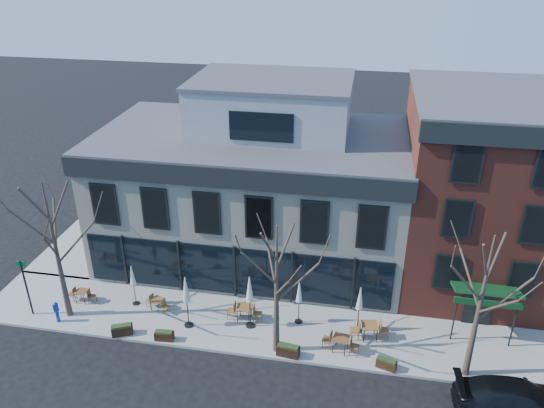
% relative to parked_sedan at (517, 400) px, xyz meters
% --- Properties ---
extents(ground, '(120.00, 120.00, 0.00)m').
position_rel_parked_sedan_xyz_m(ground, '(-13.79, 5.76, -0.76)').
color(ground, black).
rests_on(ground, ground).
extents(sidewalk_front, '(33.50, 4.70, 0.15)m').
position_rel_parked_sedan_xyz_m(sidewalk_front, '(-10.54, 3.61, -0.69)').
color(sidewalk_front, gray).
rests_on(sidewalk_front, ground).
extents(sidewalk_side, '(4.50, 12.00, 0.15)m').
position_rel_parked_sedan_xyz_m(sidewalk_side, '(-25.04, 11.76, -0.69)').
color(sidewalk_side, gray).
rests_on(sidewalk_side, ground).
extents(corner_building, '(18.39, 10.39, 11.10)m').
position_rel_parked_sedan_xyz_m(corner_building, '(-13.72, 10.83, 3.96)').
color(corner_building, beige).
rests_on(corner_building, ground).
extents(red_brick_building, '(8.20, 11.78, 11.18)m').
position_rel_parked_sedan_xyz_m(red_brick_building, '(-0.79, 10.74, 4.87)').
color(red_brick_building, maroon).
rests_on(red_brick_building, ground).
extents(tree_corner, '(3.93, 3.98, 7.92)m').
position_rel_parked_sedan_xyz_m(tree_corner, '(-22.28, 2.56, 3.48)').
color(tree_corner, '#382B21').
rests_on(tree_corner, sidewalk_front).
extents(tree_mid, '(3.50, 3.55, 7.04)m').
position_rel_parked_sedan_xyz_m(tree_mid, '(-10.78, 1.86, 3.03)').
color(tree_mid, '#382B21').
rests_on(tree_mid, sidewalk_front).
extents(tree_right, '(3.72, 3.77, 7.48)m').
position_rel_parked_sedan_xyz_m(tree_right, '(-1.78, 1.86, 3.26)').
color(tree_right, '#382B21').
rests_on(tree_right, sidewalk_front).
extents(sign_pole, '(0.50, 0.10, 3.40)m').
position_rel_parked_sedan_xyz_m(sign_pole, '(-24.29, 2.26, 1.31)').
color(sign_pole, black).
rests_on(sign_pole, sidewalk_front).
extents(parked_sedan, '(5.38, 2.45, 1.53)m').
position_rel_parked_sedan_xyz_m(parked_sedan, '(0.00, 0.00, 0.00)').
color(parked_sedan, black).
rests_on(parked_sedan, ground).
extents(call_box, '(0.25, 0.25, 1.27)m').
position_rel_parked_sedan_xyz_m(call_box, '(-22.57, 1.92, 0.06)').
color(call_box, '#0D2CAB').
rests_on(call_box, sidewalk_front).
extents(cafe_set_0, '(1.60, 0.64, 0.84)m').
position_rel_parked_sedan_xyz_m(cafe_set_0, '(-22.16, 3.77, -0.18)').
color(cafe_set_0, brown).
rests_on(cafe_set_0, sidewalk_front).
extents(cafe_set_1, '(1.63, 0.96, 0.84)m').
position_rel_parked_sedan_xyz_m(cafe_set_1, '(-17.71, 3.81, -0.18)').
color(cafe_set_1, brown).
rests_on(cafe_set_1, sidewalk_front).
extents(cafe_set_3, '(1.94, 0.79, 1.02)m').
position_rel_parked_sedan_xyz_m(cafe_set_3, '(-12.85, 3.84, -0.09)').
color(cafe_set_3, brown).
rests_on(cafe_set_3, sidewalk_front).
extents(cafe_set_4, '(1.93, 0.90, 0.99)m').
position_rel_parked_sedan_xyz_m(cafe_set_4, '(-7.66, 2.36, -0.10)').
color(cafe_set_4, brown).
rests_on(cafe_set_4, sidewalk_front).
extents(cafe_set_5, '(2.05, 0.93, 1.05)m').
position_rel_parked_sedan_xyz_m(cafe_set_5, '(-6.28, 3.54, -0.07)').
color(cafe_set_5, brown).
rests_on(cafe_set_5, sidewalk_front).
extents(umbrella_0, '(0.40, 0.40, 2.50)m').
position_rel_parked_sedan_xyz_m(umbrella_0, '(-19.12, 4.09, 1.15)').
color(umbrella_0, black).
rests_on(umbrella_0, sidewalk_front).
extents(umbrella_1, '(0.49, 0.49, 3.06)m').
position_rel_parked_sedan_xyz_m(umbrella_1, '(-15.64, 2.84, 1.54)').
color(umbrella_1, black).
rests_on(umbrella_1, sidewalk_front).
extents(umbrella_2, '(0.50, 0.50, 3.11)m').
position_rel_parked_sedan_xyz_m(umbrella_2, '(-12.44, 3.38, 1.58)').
color(umbrella_2, black).
rests_on(umbrella_2, sidewalk_front).
extents(umbrella_3, '(0.41, 0.41, 2.59)m').
position_rel_parked_sedan_xyz_m(umbrella_3, '(-9.99, 4.16, 1.21)').
color(umbrella_3, black).
rests_on(umbrella_3, sidewalk_front).
extents(umbrella_4, '(0.43, 0.43, 2.72)m').
position_rel_parked_sedan_xyz_m(umbrella_4, '(-6.89, 4.02, 1.30)').
color(umbrella_4, black).
rests_on(umbrella_4, sidewalk_front).
extents(planter_0, '(1.14, 0.81, 0.59)m').
position_rel_parked_sedan_xyz_m(planter_0, '(-18.77, 1.56, -0.32)').
color(planter_0, black).
rests_on(planter_0, sidewalk_front).
extents(planter_1, '(0.99, 0.45, 0.54)m').
position_rel_parked_sedan_xyz_m(planter_1, '(-16.50, 1.56, -0.35)').
color(planter_1, black).
rests_on(planter_1, sidewalk_front).
extents(planter_2, '(1.16, 0.57, 0.62)m').
position_rel_parked_sedan_xyz_m(planter_2, '(-10.15, 1.56, -0.30)').
color(planter_2, black).
rests_on(planter_2, sidewalk_front).
extents(planter_3, '(1.03, 0.65, 0.53)m').
position_rel_parked_sedan_xyz_m(planter_3, '(-5.44, 1.56, -0.35)').
color(planter_3, '#301F10').
rests_on(planter_3, sidewalk_front).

